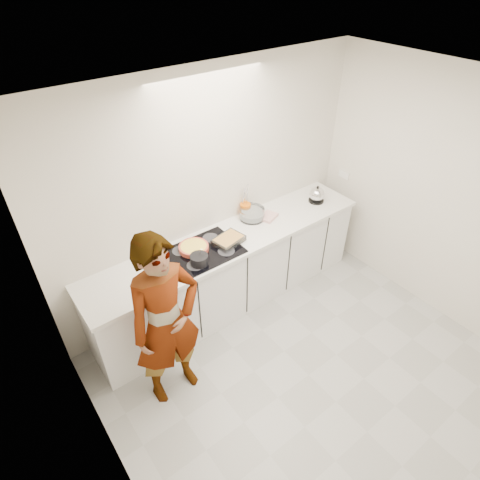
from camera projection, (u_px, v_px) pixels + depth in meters
floor at (309, 375)px, 3.92m from camera, size 3.60×3.20×0.00m
ceiling at (354, 112)px, 2.36m from camera, size 3.60×3.20×0.00m
wall_back at (212, 194)px, 4.16m from camera, size 3.60×0.00×2.60m
wall_left at (106, 405)px, 2.27m from camera, size 0.00×3.20×2.60m
wall_right at (448, 203)px, 4.03m from camera, size 0.02×3.20×2.60m
base_cabinets at (231, 272)px, 4.48m from camera, size 3.20×0.58×0.87m
countertop at (231, 240)px, 4.21m from camera, size 3.24×0.64×0.04m
hob at (203, 251)px, 4.01m from camera, size 0.72×0.54×0.01m
tart_dish at (194, 248)px, 4.00m from camera, size 0.35×0.35×0.05m
saucepan at (199, 260)px, 3.82m from camera, size 0.18×0.18×0.17m
baking_dish at (229, 240)px, 4.10m from camera, size 0.34×0.28×0.06m
mixing_bowl at (252, 214)px, 4.46m from camera, size 0.28×0.28×0.13m
tea_towel at (268, 217)px, 4.49m from camera, size 0.24×0.21×0.03m
kettle at (317, 195)px, 4.74m from camera, size 0.22×0.22×0.21m
utensil_crock at (245, 210)px, 4.50m from camera, size 0.14×0.14×0.15m
cook at (166, 323)px, 3.32m from camera, size 0.65×0.43×1.75m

